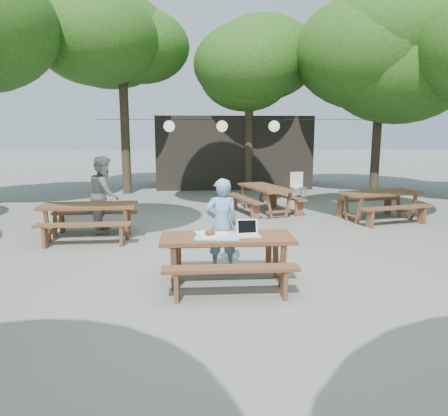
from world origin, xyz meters
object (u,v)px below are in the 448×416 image
at_px(main_picnic_table, 227,259).
at_px(second_person, 104,194).
at_px(plastic_chair, 298,192).
at_px(woman, 222,224).
at_px(picnic_table_nw, 90,221).

bearing_deg(main_picnic_table, second_person, 124.86).
relative_size(main_picnic_table, plastic_chair, 2.22).
relative_size(main_picnic_table, woman, 1.30).
distance_m(picnic_table_nw, second_person, 0.86).
height_order(woman, second_person, second_person).
relative_size(woman, plastic_chair, 1.72).
relative_size(second_person, plastic_chair, 1.92).
relative_size(picnic_table_nw, plastic_chair, 2.25).
xyz_separation_m(picnic_table_nw, plastic_chair, (5.70, 4.84, -0.13)).
bearing_deg(main_picnic_table, woman, 93.17).
bearing_deg(woman, picnic_table_nw, -48.90).
distance_m(woman, plastic_chair, 7.70).
distance_m(second_person, plastic_chair, 6.92).
bearing_deg(second_person, main_picnic_table, -148.54).
relative_size(picnic_table_nw, woman, 1.31).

